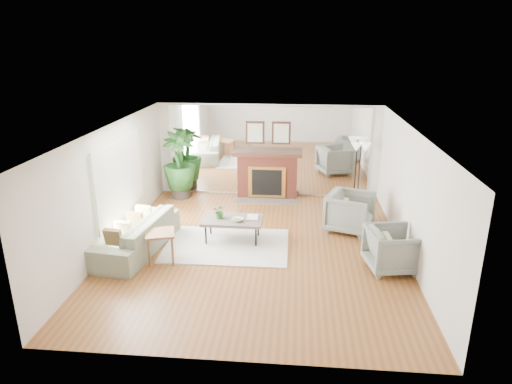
# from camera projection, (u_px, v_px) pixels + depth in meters

# --- Properties ---
(ground) EXTENTS (7.00, 7.00, 0.00)m
(ground) POSITION_uv_depth(u_px,v_px,m) (257.00, 248.00, 9.47)
(ground) COLOR brown
(ground) RESTS_ON ground
(wall_left) EXTENTS (0.02, 7.00, 2.50)m
(wall_left) POSITION_uv_depth(u_px,v_px,m) (111.00, 187.00, 9.32)
(wall_left) COLOR silver
(wall_left) RESTS_ON ground
(wall_right) EXTENTS (0.02, 7.00, 2.50)m
(wall_right) POSITION_uv_depth(u_px,v_px,m) (411.00, 196.00, 8.81)
(wall_right) COLOR silver
(wall_right) RESTS_ON ground
(wall_back) EXTENTS (6.00, 0.02, 2.50)m
(wall_back) POSITION_uv_depth(u_px,v_px,m) (268.00, 151.00, 12.36)
(wall_back) COLOR silver
(wall_back) RESTS_ON ground
(mirror_panel) EXTENTS (5.40, 0.04, 2.40)m
(mirror_panel) POSITION_uv_depth(u_px,v_px,m) (268.00, 151.00, 12.34)
(mirror_panel) COLOR silver
(mirror_panel) RESTS_ON wall_back
(window_panel) EXTENTS (0.04, 2.40, 1.50)m
(window_panel) POSITION_uv_depth(u_px,v_px,m) (119.00, 177.00, 9.67)
(window_panel) COLOR #B2E09E
(window_panel) RESTS_ON wall_left
(fireplace) EXTENTS (1.85, 0.83, 2.05)m
(fireplace) POSITION_uv_depth(u_px,v_px,m) (267.00, 174.00, 12.33)
(fireplace) COLOR maroon
(fireplace) RESTS_ON ground
(area_rug) EXTENTS (2.57, 1.85, 0.03)m
(area_rug) POSITION_uv_depth(u_px,v_px,m) (227.00, 245.00, 9.58)
(area_rug) COLOR silver
(area_rug) RESTS_ON ground
(coffee_table) EXTENTS (1.27, 0.75, 0.51)m
(coffee_table) POSITION_uv_depth(u_px,v_px,m) (232.00, 221.00, 9.68)
(coffee_table) COLOR #645A4F
(coffee_table) RESTS_ON ground
(sofa) EXTENTS (1.26, 2.52, 0.70)m
(sofa) POSITION_uv_depth(u_px,v_px,m) (136.00, 234.00, 9.30)
(sofa) COLOR gray
(sofa) RESTS_ON ground
(armchair_back) EXTENTS (1.25, 1.23, 0.89)m
(armchair_back) POSITION_uv_depth(u_px,v_px,m) (350.00, 212.00, 10.23)
(armchair_back) COLOR gray
(armchair_back) RESTS_ON ground
(armchair_front) EXTENTS (1.04, 1.02, 0.82)m
(armchair_front) POSITION_uv_depth(u_px,v_px,m) (392.00, 249.00, 8.49)
(armchair_front) COLOR gray
(armchair_front) RESTS_ON ground
(side_table) EXTENTS (0.67, 0.67, 0.62)m
(side_table) POSITION_uv_depth(u_px,v_px,m) (160.00, 237.00, 8.77)
(side_table) COLOR brown
(side_table) RESTS_ON ground
(potted_ficus) EXTENTS (1.03, 1.03, 1.82)m
(potted_ficus) POSITION_uv_depth(u_px,v_px,m) (179.00, 163.00, 12.22)
(potted_ficus) COLOR black
(potted_ficus) RESTS_ON ground
(floor_lamp) EXTENTS (0.52, 0.29, 1.60)m
(floor_lamp) POSITION_uv_depth(u_px,v_px,m) (361.00, 152.00, 11.74)
(floor_lamp) COLOR black
(floor_lamp) RESTS_ON ground
(tabletop_plant) EXTENTS (0.33, 0.30, 0.31)m
(tabletop_plant) POSITION_uv_depth(u_px,v_px,m) (220.00, 211.00, 9.65)
(tabletop_plant) COLOR #296726
(tabletop_plant) RESTS_ON coffee_table
(fruit_bowl) EXTENTS (0.30, 0.30, 0.06)m
(fruit_bowl) POSITION_uv_depth(u_px,v_px,m) (237.00, 220.00, 9.55)
(fruit_bowl) COLOR brown
(fruit_bowl) RESTS_ON coffee_table
(book) EXTENTS (0.25, 0.33, 0.02)m
(book) POSITION_uv_depth(u_px,v_px,m) (247.00, 217.00, 9.73)
(book) COLOR brown
(book) RESTS_ON coffee_table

